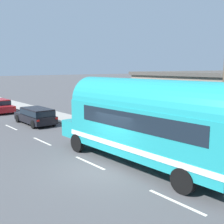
{
  "coord_description": "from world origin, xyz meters",
  "views": [
    {
      "loc": [
        -7.49,
        -9.56,
        4.63
      ],
      "look_at": [
        1.77,
        1.54,
        2.31
      ],
      "focal_mm": 44.34,
      "sensor_mm": 36.0,
      "label": 1
    }
  ],
  "objects": [
    {
      "name": "lane_markings",
      "position": [
        2.55,
        12.65,
        0.0
      ],
      "size": [
        3.75,
        80.0,
        0.01
      ],
      "color": "silver",
      "rests_on": "ground"
    },
    {
      "name": "ground_plane",
      "position": [
        0.0,
        0.0,
        0.0
      ],
      "size": [
        300.0,
        300.0,
        0.0
      ],
      "primitive_type": "plane",
      "color": "#4C4C4F"
    },
    {
      "name": "car_lead",
      "position": [
        2.04,
        11.62,
        0.79
      ],
      "size": [
        1.95,
        4.64,
        1.37
      ],
      "color": "black",
      "rests_on": "ground"
    },
    {
      "name": "sidewalk_slab",
      "position": [
        4.94,
        10.0,
        0.07
      ],
      "size": [
        2.65,
        90.0,
        0.15
      ],
      "primitive_type": "cube",
      "color": "#9E9B93",
      "rests_on": "ground"
    },
    {
      "name": "painted_bus",
      "position": [
        1.83,
        -1.29,
        2.3
      ],
      "size": [
        2.78,
        11.45,
        4.12
      ],
      "color": "teal",
      "rests_on": "ground"
    }
  ]
}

